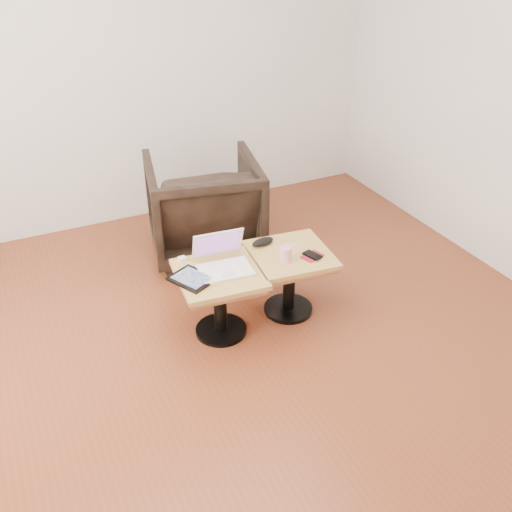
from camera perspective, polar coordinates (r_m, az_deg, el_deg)
name	(u,v)px	position (r m, az deg, el deg)	size (l,w,h in m)	color
room_shell	(235,159)	(2.83, -2.13, 9.64)	(4.52, 4.52, 2.71)	brown
side_table_left	(219,288)	(3.61, -3.68, -3.18)	(0.56, 0.56, 0.47)	black
side_table_right	(290,268)	(3.80, 3.38, -1.17)	(0.57, 0.57, 0.47)	black
laptop	(223,261)	(3.56, -3.34, -0.55)	(0.35, 0.34, 0.22)	white
tablet	(192,279)	(3.48, -6.42, -2.27)	(0.29, 0.32, 0.02)	black
charging_adapter	(182,259)	(3.67, -7.38, -0.32)	(0.04, 0.04, 0.03)	white
glasses_case	(263,242)	(3.81, 0.68, 1.43)	(0.16, 0.07, 0.05)	black
striped_cup	(285,254)	(3.63, 2.95, 0.16)	(0.08, 0.08, 0.10)	#E5357E
earbuds_tangle	(290,246)	(3.81, 3.42, 1.04)	(0.07, 0.05, 0.01)	white
phone_on_sleeve	(312,256)	(3.71, 5.66, 0.03)	(0.16, 0.14, 0.02)	maroon
armchair	(204,206)	(4.52, -5.24, 4.96)	(0.84, 0.86, 0.79)	black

